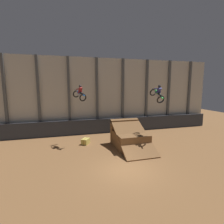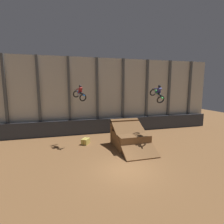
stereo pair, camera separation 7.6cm
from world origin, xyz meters
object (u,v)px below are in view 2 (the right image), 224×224
object	(u,v)px
dirt_ramp	(129,138)
rider_bike_right_air	(158,94)
rider_bike_left_air	(80,93)
hay_bale_trackside	(86,141)

from	to	relation	value
dirt_ramp	rider_bike_right_air	xyz separation A→B (m)	(2.23, -1.17, 4.28)
dirt_ramp	rider_bike_left_air	xyz separation A→B (m)	(-4.47, 1.99, 4.24)
rider_bike_left_air	hay_bale_trackside	xyz separation A→B (m)	(0.44, -0.18, -4.84)
rider_bike_right_air	rider_bike_left_air	bearing A→B (deg)	153.18
dirt_ramp	rider_bike_right_air	size ratio (longest dim) A/B	2.68
rider_bike_left_air	rider_bike_right_air	distance (m)	7.40
dirt_ramp	rider_bike_right_air	world-z (taller)	rider_bike_right_air
dirt_ramp	rider_bike_right_air	bearing A→B (deg)	-27.74
rider_bike_left_air	rider_bike_right_air	world-z (taller)	rider_bike_right_air
rider_bike_right_air	hay_bale_trackside	bearing A→B (deg)	153.00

